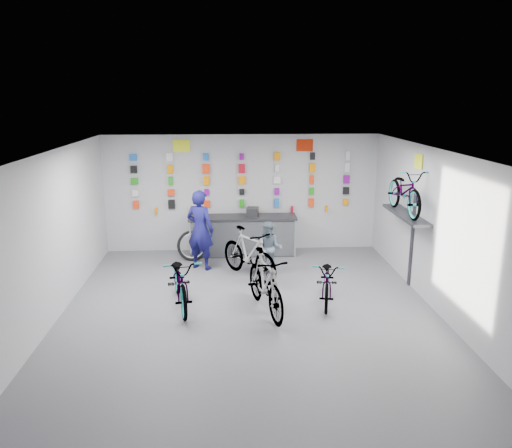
{
  "coord_description": "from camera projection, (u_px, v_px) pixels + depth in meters",
  "views": [
    {
      "loc": [
        -0.4,
        -8.62,
        3.94
      ],
      "look_at": [
        0.21,
        1.4,
        1.35
      ],
      "focal_mm": 35.0,
      "sensor_mm": 36.0,
      "label": 1
    }
  ],
  "objects": [
    {
      "name": "bike_right",
      "position": [
        328.0,
        280.0,
        9.73
      ],
      "size": [
        0.93,
        1.78,
        0.89
      ],
      "primitive_type": "imported",
      "rotation": [
        0.0,
        0.0,
        -0.21
      ],
      "color": "gray",
      "rests_on": "floor"
    },
    {
      "name": "ceiling",
      "position": [
        249.0,
        152.0,
        8.59
      ],
      "size": [
        8.0,
        8.0,
        0.0
      ],
      "primitive_type": "plane",
      "rotation": [
        3.14,
        0.0,
        0.0
      ],
      "color": "white",
      "rests_on": "wall_back"
    },
    {
      "name": "bike_center",
      "position": [
        265.0,
        283.0,
        9.22
      ],
      "size": [
        1.0,
        2.01,
        1.16
      ],
      "primitive_type": "imported",
      "rotation": [
        0.0,
        0.0,
        0.24
      ],
      "color": "gray",
      "rests_on": "floor"
    },
    {
      "name": "wall_right",
      "position": [
        439.0,
        232.0,
        9.17
      ],
      "size": [
        0.0,
        8.0,
        8.0
      ],
      "primitive_type": "plane",
      "rotation": [
        1.57,
        0.0,
        -1.57
      ],
      "color": "silver",
      "rests_on": "floor"
    },
    {
      "name": "customer",
      "position": [
        269.0,
        249.0,
        11.15
      ],
      "size": [
        0.69,
        0.59,
        1.23
      ],
      "primitive_type": "imported",
      "rotation": [
        0.0,
        0.0,
        -0.24
      ],
      "color": "slate",
      "rests_on": "floor"
    },
    {
      "name": "sign_left",
      "position": [
        181.0,
        146.0,
        12.42
      ],
      "size": [
        0.42,
        0.02,
        0.3
      ],
      "primitive_type": "cube",
      "color": "#ECFD21",
      "rests_on": "wall_back"
    },
    {
      "name": "bike_left",
      "position": [
        181.0,
        280.0,
        9.53
      ],
      "size": [
        1.04,
        2.06,
        1.03
      ],
      "primitive_type": "imported",
      "rotation": [
        0.0,
        0.0,
        0.19
      ],
      "color": "gray",
      "rests_on": "floor"
    },
    {
      "name": "bike_service",
      "position": [
        249.0,
        253.0,
        11.0
      ],
      "size": [
        1.51,
        1.84,
        1.13
      ],
      "primitive_type": "imported",
      "rotation": [
        0.0,
        0.0,
        0.61
      ],
      "color": "gray",
      "rests_on": "floor"
    },
    {
      "name": "floor",
      "position": [
        249.0,
        312.0,
        9.35
      ],
      "size": [
        8.0,
        8.0,
        0.0
      ],
      "primitive_type": "plane",
      "color": "#505055",
      "rests_on": "ground"
    },
    {
      "name": "spare_wheel",
      "position": [
        192.0,
        246.0,
        12.24
      ],
      "size": [
        0.77,
        0.31,
        0.75
      ],
      "rotation": [
        0.0,
        0.0,
        -0.02
      ],
      "color": "black",
      "rests_on": "floor"
    },
    {
      "name": "counter",
      "position": [
        243.0,
        236.0,
        12.64
      ],
      "size": [
        2.7,
        0.66,
        1.0
      ],
      "color": "black",
      "rests_on": "floor"
    },
    {
      "name": "register",
      "position": [
        253.0,
        212.0,
        12.51
      ],
      "size": [
        0.33,
        0.35,
        0.22
      ],
      "primitive_type": "cube",
      "rotation": [
        0.0,
        0.0,
        -0.18
      ],
      "color": "black",
      "rests_on": "counter"
    },
    {
      "name": "wall_left",
      "position": [
        51.0,
        239.0,
        8.76
      ],
      "size": [
        0.0,
        8.0,
        8.0
      ],
      "primitive_type": "plane",
      "rotation": [
        1.57,
        0.0,
        1.57
      ],
      "color": "silver",
      "rests_on": "floor"
    },
    {
      "name": "bike_wall",
      "position": [
        405.0,
        191.0,
        10.18
      ],
      "size": [
        0.63,
        1.8,
        0.95
      ],
      "primitive_type": "imported",
      "color": "gray",
      "rests_on": "wall_bracket"
    },
    {
      "name": "wall_back",
      "position": [
        242.0,
        193.0,
        12.84
      ],
      "size": [
        7.0,
        0.0,
        7.0
      ],
      "primitive_type": "plane",
      "rotation": [
        1.57,
        0.0,
        0.0
      ],
      "color": "silver",
      "rests_on": "floor"
    },
    {
      "name": "sign_side",
      "position": [
        418.0,
        162.0,
        10.05
      ],
      "size": [
        0.02,
        0.4,
        0.3
      ],
      "primitive_type": "cube",
      "color": "#ECFD21",
      "rests_on": "wall_right"
    },
    {
      "name": "clerk",
      "position": [
        200.0,
        230.0,
        11.5
      ],
      "size": [
        0.81,
        0.72,
        1.87
      ],
      "primitive_type": "imported",
      "rotation": [
        0.0,
        0.0,
        2.65
      ],
      "color": "#12114D",
      "rests_on": "floor"
    },
    {
      "name": "merch_wall",
      "position": [
        240.0,
        182.0,
        12.69
      ],
      "size": [
        5.57,
        0.08,
        1.56
      ],
      "color": "#FF380F",
      "rests_on": "wall_back"
    },
    {
      "name": "wall_front",
      "position": [
        268.0,
        342.0,
        5.1
      ],
      "size": [
        7.0,
        0.0,
        7.0
      ],
      "primitive_type": "plane",
      "rotation": [
        -1.57,
        0.0,
        0.0
      ],
      "color": "silver",
      "rests_on": "floor"
    },
    {
      "name": "wall_bracket",
      "position": [
        407.0,
        219.0,
        10.33
      ],
      "size": [
        0.39,
        1.9,
        2.0
      ],
      "color": "#333338",
      "rests_on": "wall_right"
    },
    {
      "name": "sign_right",
      "position": [
        305.0,
        145.0,
        12.6
      ],
      "size": [
        0.42,
        0.02,
        0.3
      ],
      "primitive_type": "cube",
      "color": "#BA2408",
      "rests_on": "wall_back"
    }
  ]
}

